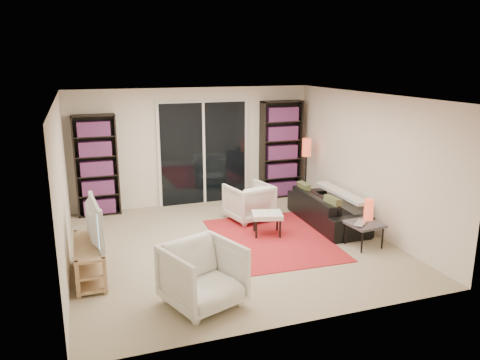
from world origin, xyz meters
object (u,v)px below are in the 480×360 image
object	(u,v)px
bookshelf_right	(281,150)
sofa	(327,209)
tv_stand	(90,259)
ottoman	(267,216)
armchair_back	(249,202)
side_table	(364,225)
floor_lamp	(306,154)
bookshelf_left	(96,166)
armchair_front	(203,275)

from	to	relation	value
bookshelf_right	sofa	xyz separation A→B (m)	(0.09, -1.93, -0.76)
bookshelf_right	sofa	size ratio (longest dim) A/B	1.07
tv_stand	ottoman	distance (m)	3.01
bookshelf_right	armchair_back	size ratio (longest dim) A/B	2.72
side_table	floor_lamp	distance (m)	2.61
side_table	ottoman	bearing A→B (deg)	142.63
sofa	bookshelf_left	bearing A→B (deg)	65.81
bookshelf_right	armchair_back	distance (m)	1.88
tv_stand	armchair_back	distance (m)	3.30
sofa	armchair_back	distance (m)	1.46
armchair_front	bookshelf_right	bearing A→B (deg)	34.76
bookshelf_left	tv_stand	size ratio (longest dim) A/B	1.60
armchair_back	side_table	bearing A→B (deg)	113.03
armchair_front	ottoman	distance (m)	2.55
floor_lamp	armchair_front	bearing A→B (deg)	-132.16
ottoman	bookshelf_left	bearing A→B (deg)	141.50
bookshelf_right	floor_lamp	world-z (taller)	bookshelf_right
bookshelf_right	floor_lamp	size ratio (longest dim) A/B	1.54
bookshelf_right	side_table	world-z (taller)	bookshelf_right
sofa	armchair_back	world-z (taller)	armchair_back
tv_stand	side_table	bearing A→B (deg)	-3.97
bookshelf_left	sofa	xyz separation A→B (m)	(3.94, -1.93, -0.69)
armchair_back	armchair_front	xyz separation A→B (m)	(-1.63, -2.80, 0.04)
sofa	armchair_front	distance (m)	3.62
bookshelf_left	armchair_back	world-z (taller)	bookshelf_left
ottoman	floor_lamp	distance (m)	2.26
side_table	bookshelf_left	bearing A→B (deg)	141.87
sofa	floor_lamp	size ratio (longest dim) A/B	1.43
armchair_back	armchair_front	distance (m)	3.24
tv_stand	side_table	distance (m)	4.23
ottoman	armchair_front	bearing A→B (deg)	-130.26
tv_stand	side_table	xyz separation A→B (m)	(4.22, -0.29, 0.09)
bookshelf_right	ottoman	distance (m)	2.53
sofa	tv_stand	bearing A→B (deg)	103.69
sofa	floor_lamp	bearing A→B (deg)	-7.65
bookshelf_left	ottoman	size ratio (longest dim) A/B	3.27
armchair_back	armchair_front	size ratio (longest dim) A/B	0.89
bookshelf_right	sofa	world-z (taller)	bookshelf_right
bookshelf_right	tv_stand	size ratio (longest dim) A/B	1.72
sofa	side_table	world-z (taller)	sofa
side_table	floor_lamp	world-z (taller)	floor_lamp
bookshelf_left	bookshelf_right	distance (m)	3.85
armchair_front	side_table	size ratio (longest dim) A/B	1.53
armchair_front	armchair_back	bearing A→B (deg)	39.48
bookshelf_right	tv_stand	world-z (taller)	bookshelf_right
ottoman	bookshelf_right	bearing A→B (deg)	60.71
bookshelf_right	armchair_back	world-z (taller)	bookshelf_right
bookshelf_left	sofa	distance (m)	4.44
armchair_back	ottoman	xyz separation A→B (m)	(0.02, -0.86, -0.01)
bookshelf_left	tv_stand	distance (m)	2.91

